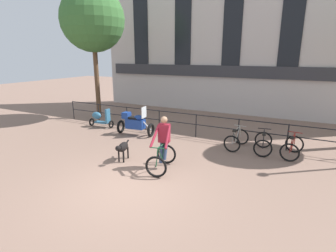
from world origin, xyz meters
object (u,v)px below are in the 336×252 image
at_px(cyclist_with_bike, 163,146).
at_px(parked_bicycle_mid_right, 292,147).
at_px(dog, 123,148).
at_px(parked_motorcycle, 135,123).
at_px(parked_bicycle_near_lamp, 236,140).
at_px(parked_scooter, 100,118).
at_px(parked_bicycle_mid_left, 263,143).

bearing_deg(cyclist_with_bike, parked_bicycle_mid_right, 28.10).
relative_size(cyclist_with_bike, dog, 1.70).
distance_m(cyclist_with_bike, dog, 1.57).
xyz_separation_m(cyclist_with_bike, parked_motorcycle, (-2.89, 2.69, -0.20)).
xyz_separation_m(parked_bicycle_near_lamp, parked_bicycle_mid_right, (1.99, 0.00, -0.00)).
bearing_deg(parked_scooter, parked_motorcycle, -103.34).
bearing_deg(parked_motorcycle, parked_bicycle_near_lamp, -91.49).
distance_m(parked_motorcycle, parked_bicycle_mid_left, 5.58).
distance_m(parked_bicycle_mid_left, parked_bicycle_mid_right, 1.00).
height_order(parked_bicycle_near_lamp, parked_scooter, parked_scooter).
bearing_deg(dog, cyclist_with_bike, -9.83).
height_order(parked_bicycle_near_lamp, parked_bicycle_mid_left, same).
distance_m(dog, parked_bicycle_mid_left, 5.22).
distance_m(dog, parked_scooter, 4.85).
distance_m(parked_motorcycle, parked_bicycle_mid_right, 6.57).
bearing_deg(parked_bicycle_mid_right, parked_bicycle_near_lamp, 6.28).
bearing_deg(parked_motorcycle, parked_scooter, 76.19).
distance_m(parked_motorcycle, parked_bicycle_near_lamp, 4.59).
bearing_deg(parked_bicycle_near_lamp, parked_bicycle_mid_left, -174.06).
xyz_separation_m(parked_bicycle_near_lamp, parked_scooter, (-6.94, 0.05, 0.10)).
xyz_separation_m(parked_bicycle_mid_right, parked_scooter, (-8.94, 0.05, 0.10)).
height_order(cyclist_with_bike, parked_bicycle_near_lamp, cyclist_with_bike).
xyz_separation_m(cyclist_with_bike, parked_bicycle_near_lamp, (1.69, 3.00, -0.41)).
height_order(cyclist_with_bike, dog, cyclist_with_bike).
height_order(cyclist_with_bike, parked_bicycle_mid_left, cyclist_with_bike).
bearing_deg(cyclist_with_bike, parked_bicycle_mid_left, 37.09).
distance_m(parked_bicycle_mid_right, parked_scooter, 8.94).
relative_size(parked_bicycle_near_lamp, parked_bicycle_mid_right, 1.00).
height_order(parked_motorcycle, parked_bicycle_mid_left, parked_motorcycle).
bearing_deg(parked_bicycle_mid_right, parked_scooter, 5.99).
bearing_deg(parked_bicycle_mid_right, parked_motorcycle, 8.96).
distance_m(cyclist_with_bike, parked_motorcycle, 3.95).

